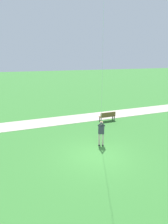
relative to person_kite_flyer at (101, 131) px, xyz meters
The scene contains 4 objects.
ground_plane 1.76m from the person_kite_flyer, 147.98° to the left, with size 120.00×120.00×0.00m, color #33702D.
walkway_path 6.54m from the person_kite_flyer, 25.20° to the left, with size 2.40×32.00×0.02m, color #ADA393.
person_kite_flyer is the anchor object (origin of this frame).
park_bench_near_walkway 5.18m from the person_kite_flyer, 27.36° to the right, with size 0.56×1.53×0.88m.
Camera 1 is at (-10.48, 3.83, 6.10)m, focal length 32.21 mm.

